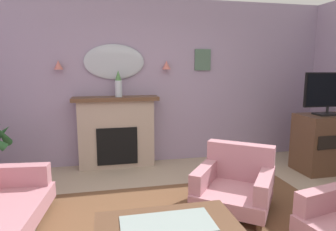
% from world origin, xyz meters
% --- Properties ---
extents(wall_back, '(7.00, 0.10, 2.74)m').
position_xyz_m(wall_back, '(0.00, 2.58, 1.37)').
color(wall_back, '#9E8CA8').
rests_on(wall_back, ground).
extents(fireplace, '(1.36, 0.36, 1.16)m').
position_xyz_m(fireplace, '(-0.71, 2.36, 0.57)').
color(fireplace, tan).
rests_on(fireplace, ground).
extents(mantel_vase_right, '(0.11, 0.11, 0.42)m').
position_xyz_m(mantel_vase_right, '(-0.66, 2.33, 1.36)').
color(mantel_vase_right, silver).
rests_on(mantel_vase_right, fireplace).
extents(wall_mirror, '(0.96, 0.06, 0.56)m').
position_xyz_m(wall_mirror, '(-0.71, 2.50, 1.71)').
color(wall_mirror, '#B2BCC6').
extents(wall_sconce_left, '(0.14, 0.14, 0.14)m').
position_xyz_m(wall_sconce_left, '(-1.56, 2.45, 1.66)').
color(wall_sconce_left, '#D17066').
extents(wall_sconce_right, '(0.14, 0.14, 0.14)m').
position_xyz_m(wall_sconce_right, '(0.14, 2.45, 1.66)').
color(wall_sconce_right, '#D17066').
extents(framed_picture, '(0.28, 0.03, 0.36)m').
position_xyz_m(framed_picture, '(0.79, 2.51, 1.75)').
color(framed_picture, '#4C6B56').
extents(coffee_table, '(1.10, 0.60, 0.45)m').
position_xyz_m(coffee_table, '(-0.44, -0.32, 0.38)').
color(coffee_table, brown).
rests_on(coffee_table, ground).
extents(armchair_beside_couch, '(1.13, 1.14, 0.71)m').
position_xyz_m(armchair_beside_couch, '(0.57, 0.64, 0.31)').
color(armchair_beside_couch, '#B77A84').
rests_on(armchair_beside_couch, ground).
extents(tv_cabinet, '(0.80, 0.57, 0.90)m').
position_xyz_m(tv_cabinet, '(2.45, 1.47, 0.45)').
color(tv_cabinet, brown).
rests_on(tv_cabinet, ground).
extents(tv_flatscreen, '(0.84, 0.24, 0.65)m').
position_xyz_m(tv_flatscreen, '(2.45, 1.45, 1.25)').
color(tv_flatscreen, black).
rests_on(tv_flatscreen, tv_cabinet).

